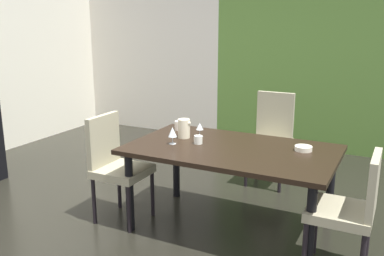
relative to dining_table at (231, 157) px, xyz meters
The scene contains 13 objects.
ground_plane 1.04m from the dining_table, 152.94° to the right, with size 6.22×6.36×0.02m, color black.
back_panel_interior 3.82m from the dining_table, 132.71° to the left, with size 2.50×0.10×2.54m, color silver.
garden_window_panel 2.89m from the dining_table, 78.76° to the left, with size 3.72×0.10×2.54m, color #5B8538.
dining_table is the anchor object (origin of this frame).
chair_head_far 1.28m from the dining_table, 90.98° to the left, with size 0.44×0.45×1.01m.
chair_right_near 1.06m from the dining_table, 15.10° to the right, with size 0.44×0.44×0.92m.
chair_left_near 1.06m from the dining_table, 164.96° to the right, with size 0.45×0.44×0.97m.
wine_glass_rear 0.47m from the dining_table, 154.67° to the left, with size 0.07×0.07×0.13m.
wine_glass_east 0.55m from the dining_table, 165.29° to the right, with size 0.08×0.08×0.15m.
serving_bowl_south 0.60m from the dining_table, 17.97° to the left, with size 0.14×0.14×0.04m, color white.
cup_left 0.76m from the dining_table, 155.00° to the left, with size 0.08×0.08×0.09m, color white.
cup_corner 0.33m from the dining_table, behind, with size 0.07×0.07×0.07m, color white.
pitcher_center 0.54m from the dining_table, 169.33° to the left, with size 0.12×0.11×0.18m.
Camera 1 is at (1.96, -2.89, 1.79)m, focal length 40.00 mm.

